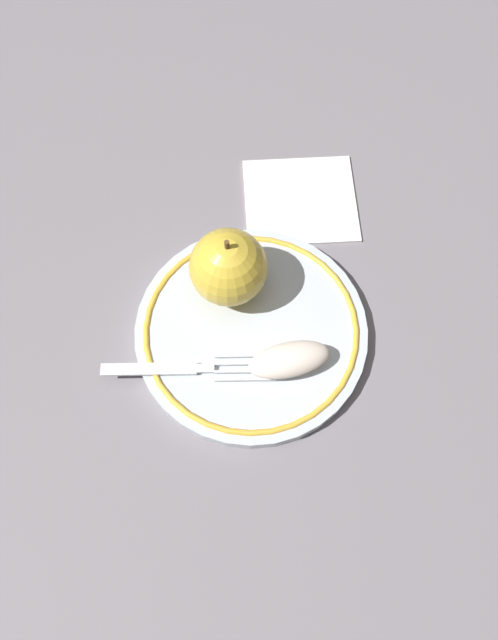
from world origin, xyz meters
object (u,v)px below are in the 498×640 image
(plate, at_px, (249,331))
(apple_red_whole, at_px, (230,267))
(fork, at_px, (185,369))
(apple_slice_front, at_px, (291,360))
(napkin_folded, at_px, (302,199))

(plate, distance_m, apple_red_whole, 0.07)
(fork, bearing_deg, plate, 33.83)
(apple_slice_front, xyz_separation_m, napkin_folded, (0.20, -0.02, -0.03))
(plate, bearing_deg, napkin_folded, -19.46)
(apple_slice_front, xyz_separation_m, fork, (-0.01, 0.10, -0.01))
(plate, bearing_deg, fork, 125.26)
(plate, xyz_separation_m, apple_red_whole, (0.05, 0.02, 0.05))
(fork, bearing_deg, apple_red_whole, 63.43)
(napkin_folded, bearing_deg, fork, 150.03)
(fork, height_order, napkin_folded, fork)
(apple_slice_front, distance_m, napkin_folded, 0.20)
(fork, bearing_deg, napkin_folded, 58.60)
(plate, height_order, napkin_folded, plate)
(plate, distance_m, apple_slice_front, 0.06)
(apple_red_whole, distance_m, apple_slice_front, 0.11)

